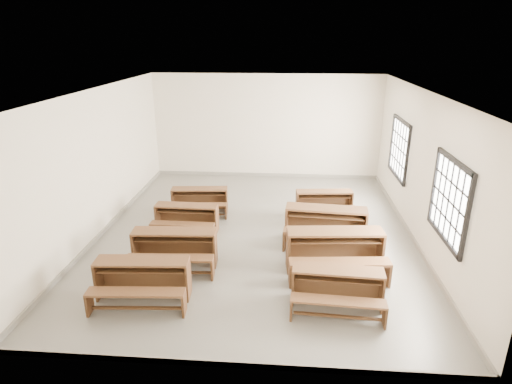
# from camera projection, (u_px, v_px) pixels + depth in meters

# --- Properties ---
(room) EXTENTS (8.50, 8.50, 3.20)m
(room) POSITION_uv_depth(u_px,v_px,m) (260.00, 141.00, 9.04)
(room) COLOR slate
(room) RESTS_ON ground
(desk_set_0) EXTENTS (1.63, 0.92, 0.71)m
(desk_set_0) POSITION_uv_depth(u_px,v_px,m) (142.00, 277.00, 7.22)
(desk_set_0) COLOR brown
(desk_set_0) RESTS_ON ground
(desk_set_1) EXTENTS (1.66, 0.92, 0.73)m
(desk_set_1) POSITION_uv_depth(u_px,v_px,m) (174.00, 246.00, 8.27)
(desk_set_1) COLOR brown
(desk_set_1) RESTS_ON ground
(desk_set_2) EXTENTS (1.44, 0.77, 0.64)m
(desk_set_2) POSITION_uv_depth(u_px,v_px,m) (186.00, 216.00, 9.74)
(desk_set_2) COLOR brown
(desk_set_2) RESTS_ON ground
(desk_set_3) EXTENTS (1.47, 0.86, 0.63)m
(desk_set_3) POSITION_uv_depth(u_px,v_px,m) (200.00, 199.00, 10.82)
(desk_set_3) COLOR brown
(desk_set_3) RESTS_ON ground
(desk_set_4) EXTENTS (1.53, 0.86, 0.67)m
(desk_set_4) POSITION_uv_depth(u_px,v_px,m) (337.00, 286.00, 7.01)
(desk_set_4) COLOR brown
(desk_set_4) RESTS_ON ground
(desk_set_5) EXTENTS (1.88, 1.09, 0.81)m
(desk_set_5) POSITION_uv_depth(u_px,v_px,m) (335.00, 248.00, 8.07)
(desk_set_5) COLOR brown
(desk_set_5) RESTS_ON ground
(desk_set_6) EXTENTS (1.81, 1.05, 0.78)m
(desk_set_6) POSITION_uv_depth(u_px,v_px,m) (326.00, 223.00, 9.22)
(desk_set_6) COLOR brown
(desk_set_6) RESTS_ON ground
(desk_set_7) EXTENTS (1.46, 0.85, 0.63)m
(desk_set_7) POSITION_uv_depth(u_px,v_px,m) (324.00, 201.00, 10.65)
(desk_set_7) COLOR brown
(desk_set_7) RESTS_ON ground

